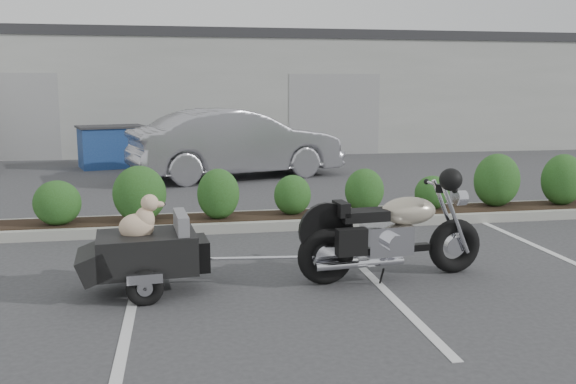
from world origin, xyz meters
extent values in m
plane|color=#38383A|center=(0.00, 0.00, 0.00)|extent=(90.00, 90.00, 0.00)
cube|color=#9E9E93|center=(1.00, 2.20, 0.07)|extent=(12.00, 1.00, 0.15)
cube|color=#9EA099|center=(0.00, 17.00, 2.00)|extent=(26.00, 10.00, 4.00)
torus|color=black|center=(0.61, -0.86, 0.33)|extent=(0.67, 0.23, 0.66)
torus|color=black|center=(2.23, -0.70, 0.33)|extent=(0.67, 0.23, 0.66)
cylinder|color=silver|center=(0.61, -0.86, 0.33)|extent=(0.29, 0.14, 0.28)
cylinder|color=silver|center=(2.23, -0.70, 0.33)|extent=(0.24, 0.12, 0.24)
cylinder|color=silver|center=(2.17, -0.81, 0.69)|extent=(0.43, 0.09, 0.88)
cylinder|color=silver|center=(2.15, -0.61, 0.69)|extent=(0.43, 0.09, 0.88)
cylinder|color=silver|center=(2.01, -0.72, 1.06)|extent=(0.10, 0.69, 0.03)
cylinder|color=silver|center=(2.28, -0.70, 0.91)|extent=(0.13, 0.19, 0.18)
sphere|color=black|center=(1.99, -1.02, 1.18)|extent=(0.28, 0.28, 0.26)
cube|color=silver|center=(1.35, -0.79, 0.47)|extent=(0.57, 0.38, 0.34)
cube|color=black|center=(1.45, -0.78, 0.35)|extent=(0.89, 0.18, 0.08)
ellipsoid|color=#C2B59C|center=(1.61, -0.76, 0.79)|extent=(0.68, 0.43, 0.33)
cube|color=black|center=(1.05, -0.81, 0.77)|extent=(0.57, 0.35, 0.12)
cube|color=black|center=(0.79, -0.84, 0.86)|extent=(0.15, 0.31, 0.16)
cylinder|color=silver|center=(0.97, -1.00, 0.26)|extent=(1.04, 0.19, 0.09)
cylinder|color=silver|center=(0.94, -0.65, 0.26)|extent=(1.04, 0.19, 0.09)
cube|color=black|center=(0.83, -1.11, 0.54)|extent=(0.35, 0.17, 0.30)
cube|color=black|center=(-1.35, -0.78, 0.44)|extent=(1.10, 0.80, 0.41)
cube|color=slate|center=(-0.98, -0.75, 0.71)|extent=(0.18, 0.62, 0.30)
cube|color=slate|center=(-1.30, -0.78, 0.55)|extent=(0.74, 0.67, 0.04)
cube|color=black|center=(-1.89, -0.83, 0.37)|extent=(0.44, 0.74, 0.36)
cube|color=black|center=(-0.80, -0.73, 0.39)|extent=(0.24, 0.51, 0.34)
torus|color=black|center=(-1.36, -1.20, 0.18)|extent=(0.39, 0.14, 0.38)
torus|color=black|center=(-1.44, -0.37, 0.18)|extent=(0.39, 0.14, 0.38)
cube|color=silver|center=(-1.36, -1.25, 0.30)|extent=(0.36, 0.11, 0.10)
cube|color=silver|center=(-1.45, -0.33, 0.30)|extent=(0.36, 0.11, 0.10)
cylinder|color=black|center=(-1.40, -0.79, 0.18)|extent=(0.12, 0.89, 0.04)
cylinder|color=silver|center=(-0.57, -0.71, 0.33)|extent=(0.59, 0.09, 0.04)
ellipsoid|color=#D6B590|center=(-1.45, -0.78, 0.72)|extent=(0.39, 0.29, 0.30)
ellipsoid|color=#D6B590|center=(-1.36, -0.77, 0.80)|extent=(0.23, 0.22, 0.27)
sphere|color=#D6B590|center=(-1.30, -0.77, 0.98)|extent=(0.20, 0.20, 0.19)
ellipsoid|color=#D6B590|center=(-1.22, -0.76, 0.96)|extent=(0.14, 0.09, 0.07)
sphere|color=black|center=(-1.16, -0.75, 0.96)|extent=(0.04, 0.04, 0.04)
ellipsoid|color=#D6B590|center=(-1.34, -0.83, 1.00)|extent=(0.05, 0.04, 0.10)
ellipsoid|color=#D6B590|center=(-1.35, -0.72, 1.00)|extent=(0.05, 0.04, 0.10)
cylinder|color=#D6B590|center=(-1.33, -0.83, 0.62)|extent=(0.05, 0.05, 0.12)
cylinder|color=#D6B590|center=(-1.34, -0.71, 0.62)|extent=(0.05, 0.05, 0.12)
imported|color=#A1A0A7|center=(0.40, 7.45, 0.84)|extent=(5.38, 3.10, 1.68)
cube|color=navy|center=(-2.83, 9.99, 0.55)|extent=(1.89, 1.51, 1.10)
cube|color=#2D2D30|center=(-2.83, 9.99, 1.12)|extent=(2.00, 1.63, 0.05)
camera|label=1|loc=(-0.97, -7.31, 2.21)|focal=38.00mm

